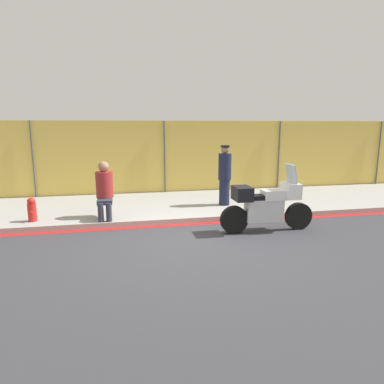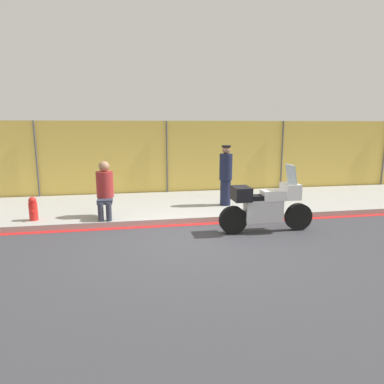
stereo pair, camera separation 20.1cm
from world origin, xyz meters
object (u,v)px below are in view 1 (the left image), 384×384
Objects in this scene: motorcycle at (266,205)px; person_seated_on_curb at (104,187)px; officer_standing at (225,175)px; fire_hydrant at (32,210)px.

person_seated_on_curb reaches higher than motorcycle.
motorcycle is 1.58× the size of person_seated_on_curb.
fire_hydrant is (-4.88, -0.71, -0.58)m from officer_standing.
fire_hydrant is at bearing 164.90° from motorcycle.
person_seated_on_curb is 1.73m from fire_hydrant.
officer_standing reaches higher than person_seated_on_curb.
person_seated_on_curb is (-3.54, 1.41, 0.28)m from motorcycle.
fire_hydrant is (-5.21, 1.41, -0.19)m from motorcycle.
fire_hydrant is (-1.66, 0.00, -0.48)m from person_seated_on_curb.
motorcycle is at bearing -15.20° from fire_hydrant.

